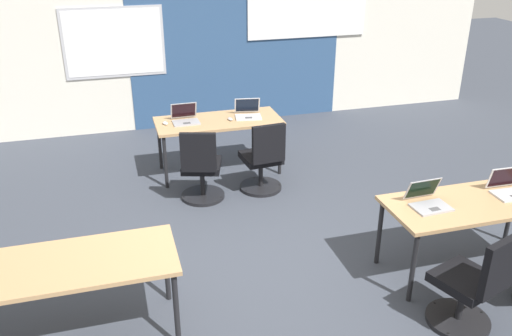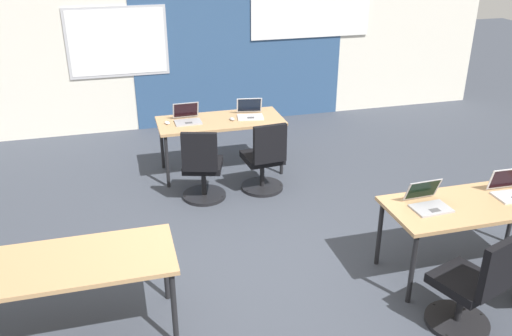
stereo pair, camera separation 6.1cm
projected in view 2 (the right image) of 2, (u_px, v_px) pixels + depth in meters
ground_plane at (268, 262)px, 5.25m from camera, size 24.00×24.00×0.00m
back_wall_assembly at (195, 36)px, 8.35m from camera, size 10.00×0.27×2.80m
desk_near_left at (68, 268)px, 4.04m from camera, size 1.60×0.70×0.72m
desk_near_right at (472, 209)px, 4.87m from camera, size 1.60×0.70×0.72m
desk_far_center at (220, 124)px, 6.91m from camera, size 1.60×0.70×0.72m
laptop_far_left at (187, 118)px, 6.80m from camera, size 0.33×0.31×0.23m
mouse_far_left at (167, 123)px, 6.73m from camera, size 0.08×0.11×0.03m
chair_far_left at (202, 171)px, 6.28m from camera, size 0.55×0.60×0.92m
laptop_far_right at (250, 113)px, 6.98m from camera, size 0.38×0.36×0.23m
mouse_far_right at (232, 119)px, 6.86m from camera, size 0.07×0.11×0.03m
chair_far_right at (264, 163)px, 6.49m from camera, size 0.52×0.56×0.92m
laptop_near_right_inner at (428, 202)px, 4.76m from camera, size 0.34×0.33×0.22m
chair_near_right_inner at (471, 291)px, 4.24m from camera, size 0.56×0.61×0.92m
laptop_near_right_end at (510, 190)px, 4.97m from camera, size 0.34×0.29×0.23m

